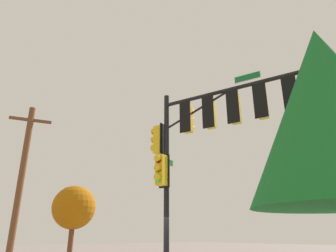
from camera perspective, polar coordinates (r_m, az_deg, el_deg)
name	(u,v)px	position (r m, az deg, el deg)	size (l,w,h in m)	color
signal_pole_assembly	(216,128)	(10.88, 8.93, -0.44)	(6.43, 2.88, 7.25)	black
utility_pole	(20,186)	(14.75, -25.93, -10.00)	(0.62, 1.76, 7.51)	brown
tree_near	(329,110)	(9.04, 27.87, 2.70)	(4.48, 4.48, 7.50)	brown
tree_mid	(74,208)	(23.34, -17.17, -14.38)	(3.03, 3.03, 5.27)	brown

